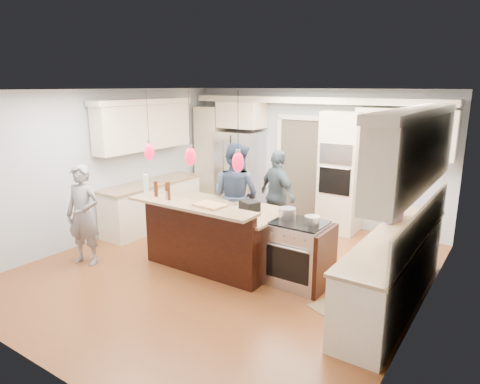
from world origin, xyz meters
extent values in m
plane|color=brown|center=(0.00, 0.00, 0.00)|extent=(6.00, 6.00, 0.00)
cube|color=#B2BCC6|center=(0.00, 3.00, 1.35)|extent=(5.50, 0.04, 2.70)
cube|color=#B2BCC6|center=(0.00, -3.00, 1.35)|extent=(5.50, 0.04, 2.70)
cube|color=#B2BCC6|center=(-2.75, 0.00, 1.35)|extent=(0.04, 6.00, 2.70)
cube|color=#B2BCC6|center=(2.75, 0.00, 1.35)|extent=(0.04, 6.00, 2.70)
cube|color=white|center=(0.00, 0.00, 2.70)|extent=(5.50, 6.00, 0.04)
cube|color=#B7B7BC|center=(-1.55, 2.64, 0.90)|extent=(0.90, 0.70, 1.80)
cube|color=beige|center=(0.75, 2.67, 1.15)|extent=(0.72, 0.64, 2.30)
cube|color=black|center=(0.75, 2.34, 1.55)|extent=(0.60, 0.02, 0.35)
cube|color=black|center=(0.75, 2.34, 1.05)|extent=(0.60, 0.02, 0.50)
cylinder|color=#B7B7BC|center=(0.75, 2.31, 1.30)|extent=(0.55, 0.02, 0.02)
cube|color=beige|center=(-2.35, 2.70, 1.15)|extent=(0.60, 0.58, 2.30)
cube|color=beige|center=(-1.55, 2.70, 2.15)|extent=(0.95, 0.58, 0.55)
cube|color=beige|center=(1.80, 2.82, 1.95)|extent=(1.70, 0.35, 0.85)
cube|color=beige|center=(0.00, 2.80, 2.48)|extent=(5.30, 0.38, 0.12)
cube|color=#4C443A|center=(-0.25, 2.99, 1.05)|extent=(0.90, 0.06, 2.10)
cube|color=white|center=(-0.25, 2.95, 2.13)|extent=(1.04, 0.06, 0.10)
cube|color=beige|center=(2.40, 0.30, 0.44)|extent=(0.60, 3.00, 0.88)
cube|color=tan|center=(2.40, 0.30, 0.90)|extent=(0.64, 3.05, 0.04)
cube|color=beige|center=(2.52, 0.30, 1.98)|extent=(0.35, 3.00, 0.85)
cube|color=beige|center=(2.51, 0.30, 2.46)|extent=(0.37, 3.10, 0.10)
cube|color=beige|center=(-2.40, 0.80, 0.44)|extent=(0.60, 2.20, 0.88)
cube|color=tan|center=(-2.40, 0.80, 0.90)|extent=(0.64, 2.25, 0.04)
cube|color=beige|center=(-2.52, 0.80, 1.98)|extent=(0.35, 2.20, 0.85)
cube|color=beige|center=(-2.51, 0.80, 2.46)|extent=(0.37, 2.30, 0.10)
cube|color=black|center=(-0.25, 0.15, 0.44)|extent=(2.00, 1.00, 0.88)
cube|color=tan|center=(-0.25, 0.15, 0.90)|extent=(2.10, 1.10, 0.04)
cube|color=black|center=(-0.25, -0.41, 0.54)|extent=(2.00, 0.12, 1.08)
cube|color=tan|center=(-0.25, -0.55, 1.10)|extent=(2.10, 0.42, 0.04)
cube|color=black|center=(0.25, 0.24, 0.99)|extent=(0.34, 0.30, 0.15)
cube|color=#B7B7BC|center=(1.13, 0.15, 0.45)|extent=(0.76, 0.66, 0.90)
cube|color=black|center=(1.13, -0.19, 0.40)|extent=(0.65, 0.01, 0.45)
cube|color=black|center=(1.13, 0.15, 0.91)|extent=(0.72, 0.59, 0.02)
cube|color=black|center=(1.54, 0.15, 0.44)|extent=(0.06, 0.71, 0.88)
cylinder|color=black|center=(-1.05, -0.51, 2.33)|extent=(0.01, 0.01, 0.75)
ellipsoid|color=red|center=(-1.05, -0.51, 1.80)|extent=(0.15, 0.15, 0.26)
cylinder|color=black|center=(-0.25, -0.51, 2.33)|extent=(0.01, 0.01, 0.75)
ellipsoid|color=red|center=(-0.25, -0.51, 1.80)|extent=(0.15, 0.15, 0.26)
cylinder|color=black|center=(0.55, -0.51, 2.33)|extent=(0.01, 0.01, 0.75)
ellipsoid|color=red|center=(0.55, -0.51, 1.80)|extent=(0.15, 0.15, 0.26)
imported|color=slate|center=(-1.99, -1.07, 0.79)|extent=(0.66, 0.52, 1.59)
imported|color=#293850|center=(-0.42, 0.85, 0.92)|extent=(0.93, 0.74, 1.84)
imported|color=#42545D|center=(-0.02, 1.60, 0.83)|extent=(1.05, 0.79, 1.65)
imported|color=#A27FAB|center=(2.25, 1.01, 0.81)|extent=(0.66, 1.08, 1.63)
cube|color=olive|center=(1.94, -0.09, 0.01)|extent=(0.85, 1.01, 0.01)
cylinder|color=silver|center=(-1.15, -0.52, 1.28)|extent=(0.10, 0.10, 0.32)
cylinder|color=#471F0C|center=(-0.96, -0.50, 1.24)|extent=(0.07, 0.07, 0.24)
cylinder|color=#471F0C|center=(-0.68, -0.53, 1.26)|extent=(0.08, 0.08, 0.27)
cylinder|color=#471F0C|center=(-0.76, -0.47, 1.23)|extent=(0.06, 0.06, 0.22)
cylinder|color=#B7B7BC|center=(-0.69, -0.53, 1.19)|extent=(0.08, 0.08, 0.14)
cube|color=tan|center=(0.05, -0.47, 1.14)|extent=(0.45, 0.34, 0.03)
cylinder|color=#B7B7BC|center=(0.89, 0.23, 0.99)|extent=(0.25, 0.25, 0.14)
cylinder|color=#B7B7BC|center=(1.30, 0.19, 0.97)|extent=(0.21, 0.21, 0.11)
camera|label=1|loc=(3.60, -4.99, 2.76)|focal=32.00mm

